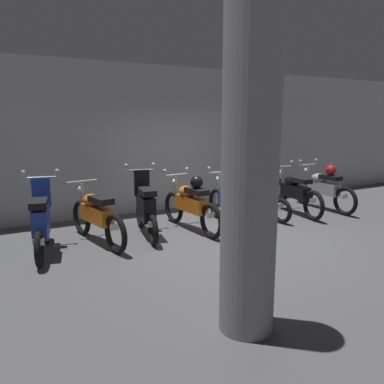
{
  "coord_description": "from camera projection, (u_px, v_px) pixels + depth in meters",
  "views": [
    {
      "loc": [
        -3.72,
        -5.32,
        2.07
      ],
      "look_at": [
        -0.43,
        0.79,
        0.75
      ],
      "focal_mm": 34.84,
      "sensor_mm": 36.0,
      "label": 1
    }
  ],
  "objects": [
    {
      "name": "motorbike_slot_4",
      "position": [
        232.0,
        201.0,
        7.46
      ],
      "size": [
        0.59,
        1.95,
        1.15
      ],
      "color": "black",
      "rests_on": "ground"
    },
    {
      "name": "support_pillar",
      "position": [
        250.0,
        167.0,
        3.5
      ],
      "size": [
        0.55,
        0.55,
        3.3
      ],
      "primitive_type": "cylinder",
      "color": "gray",
      "rests_on": "ground"
    },
    {
      "name": "motorbike_slot_1",
      "position": [
        96.0,
        215.0,
        6.35
      ],
      "size": [
        0.62,
        1.93,
        1.03
      ],
      "color": "black",
      "rests_on": "ground"
    },
    {
      "name": "back_wall",
      "position": [
        169.0,
        139.0,
        8.81
      ],
      "size": [
        16.0,
        0.3,
        3.3
      ],
      "primitive_type": "cube",
      "color": "#ADADB2",
      "rests_on": "ground"
    },
    {
      "name": "motorbike_slot_6",
      "position": [
        294.0,
        192.0,
        8.42
      ],
      "size": [
        0.59,
        1.95,
        1.15
      ],
      "color": "black",
      "rests_on": "ground"
    },
    {
      "name": "motorbike_slot_5",
      "position": [
        260.0,
        194.0,
        8.07
      ],
      "size": [
        0.59,
        1.68,
        1.29
      ],
      "color": "black",
      "rests_on": "ground"
    },
    {
      "name": "motorbike_slot_7",
      "position": [
        323.0,
        187.0,
        8.81
      ],
      "size": [
        0.59,
        1.95,
        1.15
      ],
      "color": "black",
      "rests_on": "ground"
    },
    {
      "name": "motorbike_slot_0",
      "position": [
        41.0,
        221.0,
        5.86
      ],
      "size": [
        0.6,
        1.66,
        1.29
      ],
      "color": "black",
      "rests_on": "ground"
    },
    {
      "name": "motorbike_slot_3",
      "position": [
        191.0,
        203.0,
        7.11
      ],
      "size": [
        0.59,
        1.95,
        1.15
      ],
      "color": "black",
      "rests_on": "ground"
    },
    {
      "name": "ground_plane",
      "position": [
        234.0,
        238.0,
        6.72
      ],
      "size": [
        80.0,
        80.0,
        0.0
      ],
      "primitive_type": "plane",
      "color": "#4C4C4F"
    },
    {
      "name": "motorbike_slot_2",
      "position": [
        145.0,
        207.0,
        6.79
      ],
      "size": [
        0.58,
        1.67,
        1.29
      ],
      "color": "black",
      "rests_on": "ground"
    }
  ]
}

